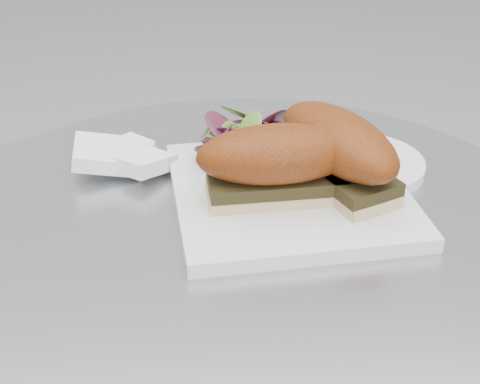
{
  "coord_description": "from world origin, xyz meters",
  "views": [
    {
      "loc": [
        -0.05,
        -0.56,
        1.11
      ],
      "look_at": [
        -0.01,
        0.02,
        0.77
      ],
      "focal_mm": 50.0,
      "sensor_mm": 36.0,
      "label": 1
    }
  ],
  "objects_px": {
    "plate": "(289,193)",
    "saucer": "(360,164)",
    "sandwich_left": "(277,162)",
    "sandwich_right": "(337,148)"
  },
  "relations": [
    {
      "from": "plate",
      "to": "saucer",
      "type": "relative_size",
      "value": 1.65
    },
    {
      "from": "sandwich_left",
      "to": "sandwich_right",
      "type": "height_order",
      "value": "same"
    },
    {
      "from": "sandwich_left",
      "to": "sandwich_right",
      "type": "distance_m",
      "value": 0.07
    },
    {
      "from": "plate",
      "to": "sandwich_left",
      "type": "distance_m",
      "value": 0.06
    },
    {
      "from": "plate",
      "to": "saucer",
      "type": "xyz_separation_m",
      "value": [
        0.09,
        0.06,
        -0.0
      ]
    },
    {
      "from": "plate",
      "to": "sandwich_right",
      "type": "bearing_deg",
      "value": 6.14
    },
    {
      "from": "sandwich_left",
      "to": "saucer",
      "type": "bearing_deg",
      "value": 33.42
    },
    {
      "from": "plate",
      "to": "saucer",
      "type": "bearing_deg",
      "value": 33.89
    },
    {
      "from": "plate",
      "to": "sandwich_right",
      "type": "height_order",
      "value": "sandwich_right"
    },
    {
      "from": "plate",
      "to": "sandwich_right",
      "type": "xyz_separation_m",
      "value": [
        0.05,
        0.01,
        0.05
      ]
    }
  ]
}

